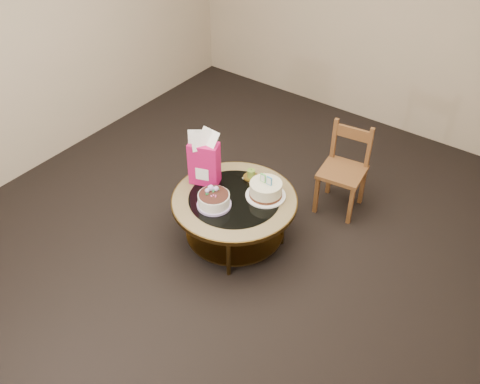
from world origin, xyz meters
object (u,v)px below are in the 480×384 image
Objects in this scene: decorated_cake at (214,200)px; coffee_table at (234,205)px; cream_cake at (266,190)px; gift_bag at (204,158)px; dining_chair at (344,169)px.

coffee_table is at bearing 67.32° from decorated_cake.
coffee_table is at bearing -135.87° from cream_cake.
cream_cake is 0.67× the size of gift_bag.
dining_chair is (0.50, 0.93, 0.03)m from coffee_table.
coffee_table is 1.06m from dining_chair.
cream_cake is at bearing 41.36° from coffee_table.
dining_chair is (0.82, 0.91, -0.29)m from gift_bag.
decorated_cake is at bearing -112.68° from coffee_table.
dining_chair is at bearing 61.88° from coffee_table.
decorated_cake is 0.37m from gift_bag.
dining_chair reaches higher than coffee_table.
dining_chair reaches higher than cream_cake.
gift_bag is at bearing -140.10° from dining_chair.
decorated_cake is 0.34× the size of dining_chair.
decorated_cake is 0.84× the size of cream_cake.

